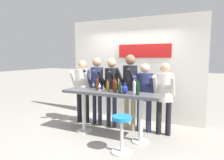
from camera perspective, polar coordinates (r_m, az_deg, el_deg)
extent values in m
plane|color=gray|center=(4.63, -0.43, -15.74)|extent=(40.00, 40.00, 0.00)
cube|color=silver|center=(5.65, 6.04, 3.06)|extent=(3.83, 0.10, 2.82)
cube|color=red|center=(5.48, 9.11, 8.21)|extent=(1.45, 0.02, 0.36)
cube|color=#4C4C51|center=(4.35, -0.44, -3.77)|extent=(2.23, 0.52, 0.06)
cylinder|color=silver|center=(4.79, -8.00, -8.73)|extent=(0.09, 0.09, 0.95)
cylinder|color=silver|center=(4.94, -7.91, -14.16)|extent=(0.36, 0.36, 0.02)
cylinder|color=silver|center=(4.22, 8.22, -10.87)|extent=(0.09, 0.09, 0.95)
cylinder|color=silver|center=(4.39, 8.11, -16.91)|extent=(0.36, 0.36, 0.02)
cylinder|color=silver|center=(3.93, 2.77, -19.81)|extent=(0.38, 0.38, 0.02)
cylinder|color=silver|center=(3.80, 2.79, -15.39)|extent=(0.06, 0.06, 0.63)
cylinder|color=#1972B2|center=(3.69, 2.82, -10.79)|extent=(0.36, 0.36, 0.07)
cylinder|color=black|center=(5.50, -9.29, -7.75)|extent=(0.12, 0.12, 0.80)
cylinder|color=black|center=(5.42, -7.20, -7.94)|extent=(0.12, 0.12, 0.80)
cylinder|color=beige|center=(5.33, -8.39, -0.34)|extent=(0.45, 0.45, 0.64)
sphere|color=tan|center=(5.29, -8.47, 4.43)|extent=(0.22, 0.22, 0.22)
cylinder|color=beige|center=(5.26, -10.91, 0.02)|extent=(0.16, 0.40, 0.50)
cylinder|color=beige|center=(5.11, -7.17, -0.10)|extent=(0.16, 0.40, 0.50)
cylinder|color=#23283D|center=(5.30, -5.02, -8.08)|extent=(0.10, 0.10, 0.83)
cylinder|color=#23283D|center=(5.20, -3.49, -8.36)|extent=(0.10, 0.10, 0.83)
cylinder|color=#23284C|center=(5.11, -4.33, -0.09)|extent=(0.36, 0.36, 0.66)
sphere|color=#9E7556|center=(5.07, -4.38, 5.08)|extent=(0.23, 0.23, 0.23)
cylinder|color=#23284C|center=(5.07, -6.79, 0.37)|extent=(0.13, 0.39, 0.50)
cylinder|color=#23284C|center=(4.88, -4.08, 0.16)|extent=(0.13, 0.39, 0.50)
cylinder|color=#23283D|center=(5.14, -0.97, -8.56)|extent=(0.11, 0.11, 0.83)
cylinder|color=#23283D|center=(5.04, 0.73, -8.87)|extent=(0.11, 0.11, 0.83)
cylinder|color=black|center=(4.94, -0.13, -0.41)|extent=(0.38, 0.38, 0.65)
sphere|color=tan|center=(4.91, -0.13, 4.89)|extent=(0.22, 0.22, 0.22)
cylinder|color=black|center=(4.90, -2.70, 0.07)|extent=(0.14, 0.39, 0.50)
cylinder|color=black|center=(4.72, 0.33, -0.17)|extent=(0.14, 0.39, 0.50)
cylinder|color=gray|center=(4.92, 4.16, -9.01)|extent=(0.11, 0.11, 0.87)
cylinder|color=gray|center=(4.83, 6.05, -9.33)|extent=(0.11, 0.11, 0.87)
cylinder|color=black|center=(4.72, 5.19, -0.04)|extent=(0.39, 0.39, 0.69)
sphere|color=brown|center=(4.69, 5.26, 5.80)|extent=(0.24, 0.24, 0.24)
cylinder|color=black|center=(4.66, 2.46, 0.50)|extent=(0.15, 0.41, 0.53)
cylinder|color=black|center=(4.49, 5.87, 0.25)|extent=(0.15, 0.41, 0.53)
cylinder|color=#23283D|center=(4.84, 7.87, -9.94)|extent=(0.12, 0.12, 0.77)
cylinder|color=#23283D|center=(4.81, 10.42, -10.09)|extent=(0.12, 0.12, 0.77)
cylinder|color=#23284C|center=(4.67, 9.30, -1.86)|extent=(0.44, 0.44, 0.61)
sphere|color=#D6AD89|center=(4.63, 9.40, 3.36)|extent=(0.21, 0.21, 0.21)
cylinder|color=#23284C|center=(4.55, 6.74, -1.49)|extent=(0.14, 0.38, 0.48)
cylinder|color=#23284C|center=(4.50, 11.36, -1.67)|extent=(0.14, 0.38, 0.48)
cylinder|color=black|center=(4.74, 13.24, -10.33)|extent=(0.12, 0.12, 0.78)
cylinder|color=black|center=(4.73, 15.78, -10.48)|extent=(0.12, 0.12, 0.78)
cylinder|color=beige|center=(4.58, 14.76, -1.99)|extent=(0.41, 0.41, 0.62)
sphere|color=tan|center=(4.54, 14.92, 3.42)|extent=(0.21, 0.21, 0.21)
cylinder|color=beige|center=(4.45, 12.28, -1.59)|extent=(0.12, 0.38, 0.48)
cylinder|color=beige|center=(4.41, 16.90, -1.80)|extent=(0.12, 0.38, 0.48)
cylinder|color=#B7BCC1|center=(4.24, 6.37, -2.21)|extent=(0.07, 0.07, 0.21)
sphere|color=#B7BCC1|center=(4.23, 6.39, -0.78)|extent=(0.07, 0.07, 0.07)
cylinder|color=#B7BCC1|center=(4.22, 6.39, -0.27)|extent=(0.03, 0.03, 0.08)
cylinder|color=black|center=(4.22, 6.40, 0.34)|extent=(0.03, 0.03, 0.02)
cylinder|color=#4C1E0F|center=(4.59, -4.22, -1.43)|extent=(0.07, 0.07, 0.23)
sphere|color=#4C1E0F|center=(4.57, -4.24, -0.02)|extent=(0.07, 0.07, 0.07)
cylinder|color=#4C1E0F|center=(4.57, -4.24, 0.48)|extent=(0.02, 0.02, 0.08)
cylinder|color=black|center=(4.56, -4.24, 1.09)|extent=(0.03, 0.03, 0.02)
cylinder|color=black|center=(4.00, 7.32, -2.74)|extent=(0.08, 0.08, 0.22)
sphere|color=black|center=(3.99, 7.35, -1.21)|extent=(0.08, 0.08, 0.08)
cylinder|color=black|center=(3.98, 7.36, -0.67)|extent=(0.03, 0.03, 0.08)
cylinder|color=black|center=(3.98, 7.37, -0.01)|extent=(0.03, 0.03, 0.02)
cylinder|color=#4C1E0F|center=(4.42, 0.55, -1.71)|extent=(0.06, 0.06, 0.23)
sphere|color=#4C1E0F|center=(4.40, 0.55, -0.23)|extent=(0.06, 0.06, 0.06)
cylinder|color=#4C1E0F|center=(4.40, 0.55, 0.29)|extent=(0.02, 0.02, 0.08)
cylinder|color=black|center=(4.39, 0.56, 0.93)|extent=(0.03, 0.03, 0.02)
cylinder|color=#4C1E0F|center=(4.27, 0.99, -2.11)|extent=(0.07, 0.07, 0.22)
sphere|color=#4C1E0F|center=(4.25, 1.00, -0.67)|extent=(0.07, 0.07, 0.07)
cylinder|color=#4C1E0F|center=(4.25, 1.00, -0.16)|extent=(0.03, 0.03, 0.08)
cylinder|color=black|center=(4.24, 1.00, 0.45)|extent=(0.03, 0.03, 0.02)
cylinder|color=brown|center=(4.36, -1.23, -2.05)|extent=(0.06, 0.06, 0.19)
sphere|color=brown|center=(4.35, -1.24, -0.78)|extent=(0.06, 0.06, 0.06)
cylinder|color=brown|center=(4.34, -1.24, -0.33)|extent=(0.02, 0.02, 0.07)
cylinder|color=black|center=(4.34, -1.24, 0.21)|extent=(0.03, 0.03, 0.01)
cylinder|color=black|center=(4.16, 2.18, -2.56)|extent=(0.07, 0.07, 0.18)
sphere|color=black|center=(4.15, 2.18, -1.31)|extent=(0.07, 0.07, 0.07)
cylinder|color=black|center=(4.14, 2.19, -0.87)|extent=(0.03, 0.03, 0.06)
cylinder|color=black|center=(4.14, 2.19, -0.34)|extent=(0.03, 0.03, 0.01)
cylinder|color=silver|center=(4.48, -3.55, -3.06)|extent=(0.06, 0.06, 0.01)
cylinder|color=silver|center=(4.47, -3.56, -2.51)|extent=(0.01, 0.01, 0.08)
cone|color=silver|center=(4.46, -3.56, -1.42)|extent=(0.07, 0.07, 0.09)
cylinder|color=silver|center=(4.69, -5.29, -2.63)|extent=(0.06, 0.06, 0.01)
cylinder|color=silver|center=(4.68, -5.29, -2.11)|extent=(0.01, 0.01, 0.08)
cone|color=silver|center=(4.67, -5.30, -1.07)|extent=(0.07, 0.07, 0.09)
ellipsoid|color=navy|center=(4.14, 3.66, -2.72)|extent=(0.13, 0.13, 0.17)
cylinder|color=navy|center=(4.12, 3.67, -1.21)|extent=(0.04, 0.04, 0.05)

